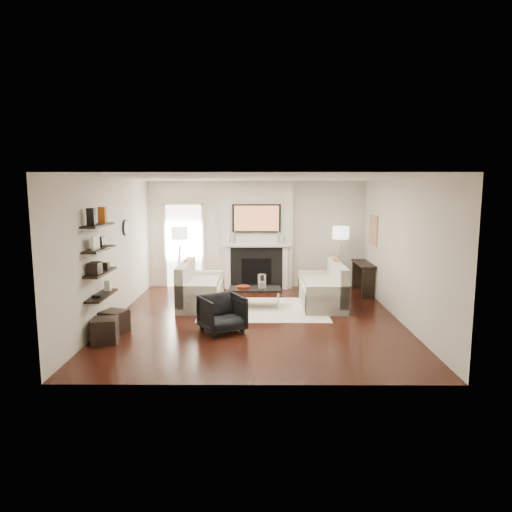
{
  "coord_description": "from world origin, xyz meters",
  "views": [
    {
      "loc": [
        0.06,
        -8.56,
        2.5
      ],
      "look_at": [
        0.0,
        0.6,
        1.15
      ],
      "focal_mm": 32.0,
      "sensor_mm": 36.0,
      "label": 1
    }
  ],
  "objects_px": {
    "armchair": "(222,312)",
    "loveseat_right_base": "(321,296)",
    "ottoman_near": "(114,322)",
    "lamp_left_shade": "(180,233)",
    "lamp_right_shade": "(341,233)",
    "loveseat_left_base": "(201,295)",
    "coffee_table": "(255,289)"
  },
  "relations": [
    {
      "from": "coffee_table",
      "to": "ottoman_near",
      "type": "relative_size",
      "value": 2.75
    },
    {
      "from": "lamp_left_shade",
      "to": "lamp_right_shade",
      "type": "height_order",
      "value": "same"
    },
    {
      "from": "coffee_table",
      "to": "lamp_left_shade",
      "type": "height_order",
      "value": "lamp_left_shade"
    },
    {
      "from": "loveseat_left_base",
      "to": "armchair",
      "type": "bearing_deg",
      "value": -72.25
    },
    {
      "from": "ottoman_near",
      "to": "armchair",
      "type": "bearing_deg",
      "value": 3.26
    },
    {
      "from": "coffee_table",
      "to": "loveseat_right_base",
      "type": "bearing_deg",
      "value": 8.31
    },
    {
      "from": "loveseat_right_base",
      "to": "ottoman_near",
      "type": "relative_size",
      "value": 4.5
    },
    {
      "from": "coffee_table",
      "to": "loveseat_left_base",
      "type": "bearing_deg",
      "value": 168.0
    },
    {
      "from": "armchair",
      "to": "loveseat_right_base",
      "type": "bearing_deg",
      "value": 13.33
    },
    {
      "from": "loveseat_left_base",
      "to": "loveseat_right_base",
      "type": "height_order",
      "value": "same"
    },
    {
      "from": "loveseat_left_base",
      "to": "loveseat_right_base",
      "type": "bearing_deg",
      "value": -0.83
    },
    {
      "from": "loveseat_left_base",
      "to": "lamp_left_shade",
      "type": "distance_m",
      "value": 1.85
    },
    {
      "from": "lamp_left_shade",
      "to": "armchair",
      "type": "bearing_deg",
      "value": -67.87
    },
    {
      "from": "loveseat_left_base",
      "to": "loveseat_right_base",
      "type": "xyz_separation_m",
      "value": [
        2.61,
        -0.04,
        0.0
      ]
    },
    {
      "from": "loveseat_right_base",
      "to": "coffee_table",
      "type": "xyz_separation_m",
      "value": [
        -1.44,
        -0.21,
        0.19
      ]
    },
    {
      "from": "lamp_left_shade",
      "to": "ottoman_near",
      "type": "height_order",
      "value": "lamp_left_shade"
    },
    {
      "from": "loveseat_left_base",
      "to": "coffee_table",
      "type": "distance_m",
      "value": 1.21
    },
    {
      "from": "loveseat_right_base",
      "to": "loveseat_left_base",
      "type": "bearing_deg",
      "value": 179.17
    },
    {
      "from": "loveseat_right_base",
      "to": "coffee_table",
      "type": "height_order",
      "value": "same"
    },
    {
      "from": "loveseat_right_base",
      "to": "lamp_right_shade",
      "type": "height_order",
      "value": "lamp_right_shade"
    },
    {
      "from": "loveseat_left_base",
      "to": "lamp_left_shade",
      "type": "xyz_separation_m",
      "value": [
        -0.65,
        1.2,
        1.24
      ]
    },
    {
      "from": "loveseat_right_base",
      "to": "ottoman_near",
      "type": "distance_m",
      "value": 4.36
    },
    {
      "from": "coffee_table",
      "to": "ottoman_near",
      "type": "distance_m",
      "value": 3.02
    },
    {
      "from": "coffee_table",
      "to": "lamp_right_shade",
      "type": "bearing_deg",
      "value": 37.34
    },
    {
      "from": "coffee_table",
      "to": "lamp_right_shade",
      "type": "xyz_separation_m",
      "value": [
        2.08,
        1.58,
        1.05
      ]
    },
    {
      "from": "armchair",
      "to": "ottoman_near",
      "type": "xyz_separation_m",
      "value": [
        -1.88,
        -0.11,
        -0.16
      ]
    },
    {
      "from": "coffee_table",
      "to": "lamp_right_shade",
      "type": "distance_m",
      "value": 2.82
    },
    {
      "from": "loveseat_right_base",
      "to": "armchair",
      "type": "distance_m",
      "value": 2.74
    },
    {
      "from": "loveseat_right_base",
      "to": "lamp_right_shade",
      "type": "distance_m",
      "value": 1.96
    },
    {
      "from": "loveseat_right_base",
      "to": "ottoman_near",
      "type": "height_order",
      "value": "loveseat_right_base"
    },
    {
      "from": "armchair",
      "to": "lamp_right_shade",
      "type": "height_order",
      "value": "lamp_right_shade"
    },
    {
      "from": "lamp_left_shade",
      "to": "ottoman_near",
      "type": "distance_m",
      "value": 3.5
    }
  ]
}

